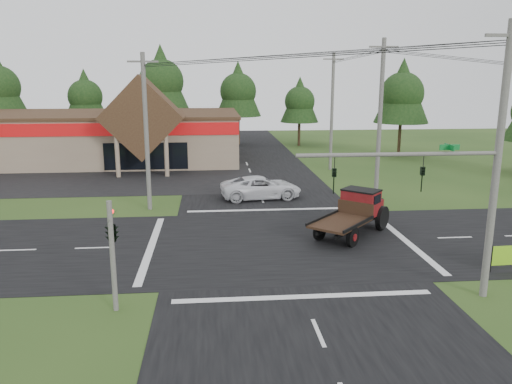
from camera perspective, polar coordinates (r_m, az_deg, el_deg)
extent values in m
plane|color=#284518|center=(27.60, 2.78, -5.83)|extent=(120.00, 120.00, 0.00)
cube|color=black|center=(27.60, 2.78, -5.81)|extent=(12.00, 120.00, 0.02)
cube|color=black|center=(27.59, 2.78, -5.81)|extent=(120.00, 12.00, 0.02)
cube|color=black|center=(46.91, -17.75, 1.41)|extent=(28.00, 14.00, 0.02)
cube|color=gray|center=(57.59, -17.54, 5.96)|extent=(30.00, 15.00, 5.00)
cube|color=#3E2619|center=(57.36, -17.71, 8.49)|extent=(30.40, 15.40, 0.30)
cube|color=#B80E0F|center=(50.12, -19.47, 6.72)|extent=(30.00, 0.12, 1.20)
cube|color=#3E2619|center=(47.94, -12.83, 8.33)|extent=(7.78, 4.00, 7.78)
cylinder|color=gray|center=(46.98, -15.56, 4.03)|extent=(0.40, 0.40, 4.00)
cylinder|color=gray|center=(46.38, -10.20, 4.19)|extent=(0.40, 0.40, 4.00)
cube|color=black|center=(49.33, -12.46, 4.02)|extent=(8.00, 0.08, 2.60)
cylinder|color=#595651|center=(22.15, 25.32, -2.36)|extent=(0.24, 0.24, 7.00)
cylinder|color=#595651|center=(19.93, 16.01, 4.16)|extent=(8.00, 0.16, 0.16)
imported|color=black|center=(20.47, 18.46, 1.37)|extent=(0.16, 0.20, 1.00)
imported|color=black|center=(19.35, 8.90, 1.25)|extent=(0.16, 0.20, 1.00)
cube|color=#0C6626|center=(20.70, 21.25, 4.79)|extent=(0.80, 0.04, 0.22)
cylinder|color=#595651|center=(19.93, -16.07, -7.14)|extent=(0.20, 0.20, 4.40)
imported|color=black|center=(19.67, -16.23, -2.82)|extent=(0.53, 2.48, 1.00)
sphere|color=#FF0C0C|center=(19.76, -16.19, -2.15)|extent=(0.18, 0.18, 0.18)
cylinder|color=#595651|center=(21.76, 25.83, 2.73)|extent=(0.30, 0.30, 11.00)
cube|color=#595651|center=(21.55, 27.14, 15.65)|extent=(2.00, 0.12, 0.12)
cylinder|color=#595651|center=(34.35, -12.43, 6.57)|extent=(0.30, 0.30, 10.50)
cube|color=#595651|center=(34.18, -12.81, 14.34)|extent=(2.00, 0.12, 0.12)
cylinder|color=#595651|center=(35.96, 13.95, 7.57)|extent=(0.30, 0.30, 11.50)
cube|color=#595651|center=(35.89, 14.41, 15.78)|extent=(2.00, 0.12, 0.12)
cylinder|color=#595651|center=(49.39, 8.67, 8.97)|extent=(0.30, 0.30, 11.20)
cube|color=#595651|center=(49.31, 8.87, 14.77)|extent=(2.00, 0.12, 0.12)
cylinder|color=#332316|center=(71.28, -26.92, 6.07)|extent=(0.36, 0.36, 4.20)
cylinder|color=#332316|center=(70.19, -18.65, 6.41)|extent=(0.36, 0.36, 3.50)
cone|color=black|center=(69.86, -18.95, 10.53)|extent=(5.60, 5.60, 6.60)
sphere|color=black|center=(69.87, -18.94, 10.28)|extent=(4.40, 4.40, 4.40)
cylinder|color=#332316|center=(67.51, -10.54, 7.09)|extent=(0.36, 0.36, 4.55)
cone|color=black|center=(67.19, -10.78, 12.66)|extent=(7.28, 7.28, 8.58)
sphere|color=black|center=(67.19, -10.76, 12.33)|extent=(5.72, 5.72, 5.72)
cylinder|color=#332316|center=(68.33, -2.02, 7.07)|extent=(0.36, 0.36, 3.85)
cone|color=black|center=(68.00, -2.05, 11.73)|extent=(6.16, 6.16, 7.26)
sphere|color=black|center=(68.00, -2.05, 11.45)|extent=(4.84, 4.84, 4.84)
cylinder|color=#332316|center=(67.30, 4.94, 6.64)|extent=(0.36, 0.36, 3.15)
cone|color=black|center=(66.96, 5.02, 10.51)|extent=(5.04, 5.04, 5.94)
sphere|color=black|center=(66.97, 5.01, 10.27)|extent=(3.96, 3.96, 3.96)
cylinder|color=#332316|center=(60.33, 16.06, 5.80)|extent=(0.36, 0.36, 3.85)
cone|color=black|center=(59.94, 16.39, 11.07)|extent=(6.16, 6.16, 7.26)
sphere|color=black|center=(59.95, 16.37, 10.76)|extent=(4.84, 4.84, 4.84)
imported|color=white|center=(37.44, 0.58, 0.53)|extent=(6.32, 3.49, 1.67)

